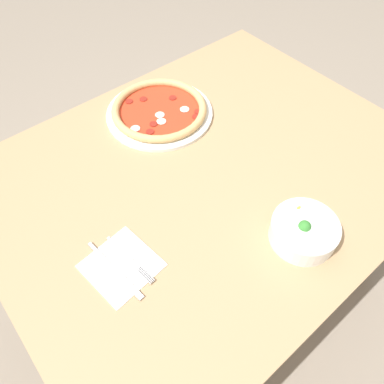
# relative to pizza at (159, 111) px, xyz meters

# --- Properties ---
(ground_plane) EXTENTS (8.00, 8.00, 0.00)m
(ground_plane) POSITION_rel_pizza_xyz_m (0.03, 0.29, -0.79)
(ground_plane) COLOR gray
(dining_table) EXTENTS (1.29, 1.02, 0.78)m
(dining_table) POSITION_rel_pizza_xyz_m (0.03, 0.29, -0.12)
(dining_table) COLOR tan
(dining_table) RESTS_ON ground_plane
(pizza) EXTENTS (0.36, 0.36, 0.04)m
(pizza) POSITION_rel_pizza_xyz_m (0.00, 0.00, 0.00)
(pizza) COLOR white
(pizza) RESTS_ON dining_table
(bowl) EXTENTS (0.17, 0.17, 0.08)m
(bowl) POSITION_rel_pizza_xyz_m (0.01, 0.62, 0.02)
(bowl) COLOR white
(bowl) RESTS_ON dining_table
(napkin) EXTENTS (0.18, 0.18, 0.00)m
(napkin) POSITION_rel_pizza_xyz_m (0.41, 0.39, -0.02)
(napkin) COLOR white
(napkin) RESTS_ON dining_table
(fork) EXTENTS (0.03, 0.18, 0.00)m
(fork) POSITION_rel_pizza_xyz_m (0.39, 0.39, -0.01)
(fork) COLOR silver
(fork) RESTS_ON napkin
(knife) EXTENTS (0.03, 0.21, 0.01)m
(knife) POSITION_rel_pizza_xyz_m (0.43, 0.38, -0.01)
(knife) COLOR silver
(knife) RESTS_ON napkin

